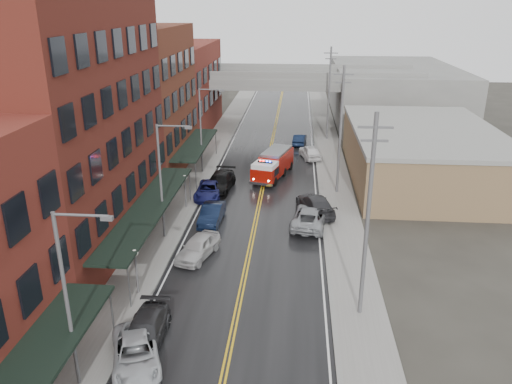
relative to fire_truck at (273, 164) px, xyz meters
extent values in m
cube|color=black|center=(-0.82, -9.13, -1.44)|extent=(11.00, 160.00, 0.02)
cube|color=slate|center=(-8.12, -9.13, -1.37)|extent=(3.00, 160.00, 0.15)
cube|color=slate|center=(6.48, -9.13, -1.37)|extent=(3.00, 160.00, 0.15)
cube|color=gray|center=(-6.47, -9.13, -1.37)|extent=(0.30, 160.00, 0.15)
cube|color=gray|center=(4.83, -9.13, -1.37)|extent=(0.30, 160.00, 0.15)
cube|color=#5D2218|center=(-14.12, -16.13, 7.55)|extent=(9.00, 20.00, 18.00)
cube|color=#5C2A1B|center=(-14.12, 1.37, 6.05)|extent=(9.00, 15.00, 15.00)
cube|color=maroon|center=(-14.12, 18.87, 4.55)|extent=(9.00, 20.00, 12.00)
cube|color=olive|center=(15.18, 0.87, 1.05)|extent=(14.00, 22.00, 5.00)
cube|color=slate|center=(17.18, 30.87, 2.55)|extent=(18.00, 30.00, 8.00)
cylinder|color=slate|center=(-7.17, -27.53, 0.05)|extent=(0.10, 0.10, 3.00)
cube|color=black|center=(-8.32, -16.13, 1.55)|extent=(2.60, 18.00, 0.18)
cylinder|color=slate|center=(-7.17, -24.73, 0.05)|extent=(0.10, 0.10, 3.00)
cylinder|color=slate|center=(-7.17, -7.53, 0.05)|extent=(0.10, 0.10, 3.00)
cube|color=black|center=(-8.32, 1.37, 1.55)|extent=(2.60, 13.00, 0.18)
cylinder|color=slate|center=(-7.17, -4.73, 0.05)|extent=(0.10, 0.10, 3.00)
cylinder|color=slate|center=(-7.17, 7.47, 0.05)|extent=(0.10, 0.10, 3.00)
cylinder|color=#59595B|center=(-7.22, -23.13, -0.05)|extent=(0.14, 0.14, 2.80)
sphere|color=silver|center=(-7.22, -23.13, 1.45)|extent=(0.44, 0.44, 0.44)
cylinder|color=#59595B|center=(-7.22, -9.13, -0.05)|extent=(0.14, 0.14, 2.80)
sphere|color=silver|center=(-7.22, -9.13, 1.45)|extent=(0.44, 0.44, 0.44)
cylinder|color=#59595B|center=(-7.62, -31.13, 3.05)|extent=(0.18, 0.18, 9.00)
cylinder|color=#59595B|center=(-6.42, -31.13, 7.45)|extent=(2.40, 0.12, 0.12)
cube|color=#59595B|center=(-5.32, -31.13, 7.35)|extent=(0.50, 0.22, 0.18)
cylinder|color=#59595B|center=(-7.62, -15.13, 3.05)|extent=(0.18, 0.18, 9.00)
cylinder|color=#59595B|center=(-6.42, -15.13, 7.45)|extent=(2.40, 0.12, 0.12)
cube|color=#59595B|center=(-5.32, -15.13, 7.35)|extent=(0.50, 0.22, 0.18)
cylinder|color=#59595B|center=(-7.62, 0.87, 3.05)|extent=(0.18, 0.18, 9.00)
cylinder|color=#59595B|center=(-6.42, 0.87, 7.45)|extent=(2.40, 0.12, 0.12)
cube|color=#59595B|center=(-5.32, 0.87, 7.35)|extent=(0.50, 0.22, 0.18)
cylinder|color=#59595B|center=(6.38, -24.13, 4.55)|extent=(0.24, 0.24, 12.00)
cube|color=#59595B|center=(6.38, -24.13, 9.75)|extent=(1.80, 0.12, 0.12)
cube|color=#59595B|center=(6.38, -24.13, 9.05)|extent=(1.40, 0.12, 0.12)
cylinder|color=#59595B|center=(6.38, -4.13, 4.55)|extent=(0.24, 0.24, 12.00)
cube|color=#59595B|center=(6.38, -4.13, 9.75)|extent=(1.80, 0.12, 0.12)
cube|color=#59595B|center=(6.38, -4.13, 9.05)|extent=(1.40, 0.12, 0.12)
cylinder|color=#59595B|center=(6.38, 15.87, 4.55)|extent=(0.24, 0.24, 12.00)
cube|color=#59595B|center=(6.38, 15.87, 9.75)|extent=(1.80, 0.12, 0.12)
cube|color=#59595B|center=(6.38, 15.87, 9.05)|extent=(1.40, 0.12, 0.12)
cube|color=slate|center=(-0.82, 22.87, 5.30)|extent=(40.00, 10.00, 1.50)
cube|color=slate|center=(-11.82, 22.87, 1.55)|extent=(1.60, 8.00, 6.00)
cube|color=slate|center=(10.18, 22.87, 1.55)|extent=(1.60, 8.00, 6.00)
cube|color=#8E0F06|center=(0.31, 1.11, -0.02)|extent=(3.57, 5.49, 1.93)
cube|color=#8E0F06|center=(-0.65, -2.34, -0.30)|extent=(2.86, 2.92, 1.38)
cube|color=silver|center=(-0.65, -2.34, 0.62)|extent=(2.70, 2.71, 0.46)
cube|color=black|center=(-0.60, -2.17, -0.02)|extent=(2.63, 2.04, 0.74)
cube|color=slate|center=(0.31, 1.11, 1.08)|extent=(3.25, 5.07, 0.28)
cube|color=black|center=(-0.65, -2.34, 0.93)|extent=(1.49, 0.64, 0.13)
sphere|color=#FF0C0C|center=(-1.14, -2.21, 1.00)|extent=(0.18, 0.18, 0.18)
sphere|color=#1933FF|center=(-0.16, -2.48, 1.00)|extent=(0.18, 0.18, 0.18)
cylinder|color=black|center=(-1.65, -2.16, -0.99)|extent=(0.97, 0.56, 0.92)
cylinder|color=black|center=(0.30, -2.70, -0.99)|extent=(0.97, 0.56, 0.92)
cylinder|color=black|center=(-0.79, 0.94, -0.99)|extent=(0.97, 0.56, 0.92)
cylinder|color=black|center=(1.16, 0.40, -0.99)|extent=(0.97, 0.56, 0.92)
cylinder|color=black|center=(-0.17, 3.15, -0.99)|extent=(0.97, 0.56, 0.92)
cylinder|color=black|center=(1.78, 2.61, -0.99)|extent=(0.97, 0.56, 0.92)
imported|color=#B0B5B9|center=(-5.32, -29.50, -0.75)|extent=(3.85, 5.49, 1.39)
imported|color=#2A2A2C|center=(-5.36, -27.83, -0.72)|extent=(2.12, 5.05, 1.45)
imported|color=#B9B9B9|center=(-4.42, -17.93, -0.67)|extent=(3.06, 4.90, 1.56)
imported|color=black|center=(-4.42, -11.93, -0.69)|extent=(1.79, 4.66, 1.51)
imported|color=#161953|center=(-5.66, -6.27, -0.74)|extent=(2.43, 5.09, 1.40)
imported|color=black|center=(-4.92, -4.33, -0.62)|extent=(2.81, 5.87, 1.65)
imported|color=gray|center=(3.68, -11.87, -0.65)|extent=(3.50, 6.05, 1.58)
imported|color=#2C2B2E|center=(4.18, -9.33, -0.62)|extent=(3.77, 6.12, 1.66)
imported|color=white|center=(4.01, 7.07, -0.65)|extent=(2.96, 4.96, 1.58)
imported|color=black|center=(2.78, 13.07, -0.75)|extent=(1.87, 4.34, 1.39)
camera|label=1|loc=(2.39, -49.39, 15.69)|focal=35.00mm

